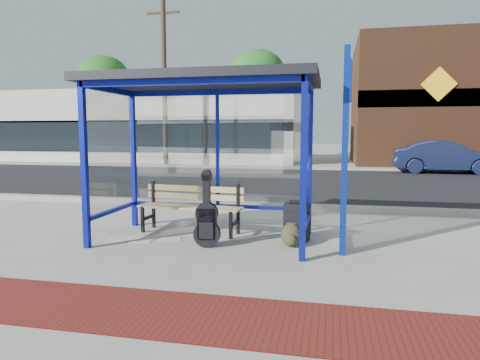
% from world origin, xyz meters
% --- Properties ---
extents(ground, '(120.00, 120.00, 0.00)m').
position_xyz_m(ground, '(0.00, 0.00, 0.00)').
color(ground, '#B2ADA0').
rests_on(ground, ground).
extents(brick_paver_strip, '(60.00, 1.00, 0.01)m').
position_xyz_m(brick_paver_strip, '(0.00, -2.60, 0.01)').
color(brick_paver_strip, maroon).
rests_on(brick_paver_strip, ground).
extents(curb_near, '(60.00, 0.25, 0.12)m').
position_xyz_m(curb_near, '(0.00, 2.90, 0.06)').
color(curb_near, gray).
rests_on(curb_near, ground).
extents(street_asphalt, '(60.00, 10.00, 0.00)m').
position_xyz_m(street_asphalt, '(0.00, 8.00, 0.00)').
color(street_asphalt, black).
rests_on(street_asphalt, ground).
extents(curb_far, '(60.00, 0.25, 0.12)m').
position_xyz_m(curb_far, '(0.00, 13.10, 0.06)').
color(curb_far, gray).
rests_on(curb_far, ground).
extents(far_sidewalk, '(60.00, 4.00, 0.01)m').
position_xyz_m(far_sidewalk, '(0.00, 15.00, 0.00)').
color(far_sidewalk, '#B2ADA0').
rests_on(far_sidewalk, ground).
extents(bus_shelter, '(3.30, 1.80, 2.42)m').
position_xyz_m(bus_shelter, '(0.00, 0.07, 2.07)').
color(bus_shelter, '#0D1696').
rests_on(bus_shelter, ground).
extents(storefront_white, '(18.00, 6.04, 4.00)m').
position_xyz_m(storefront_white, '(-9.00, 17.99, 2.00)').
color(storefront_white, silver).
rests_on(storefront_white, ground).
extents(storefront_brown, '(10.00, 7.08, 6.40)m').
position_xyz_m(storefront_brown, '(8.00, 18.49, 3.20)').
color(storefront_brown, '#59331E').
rests_on(storefront_brown, ground).
extents(tree_left, '(3.60, 3.60, 7.03)m').
position_xyz_m(tree_left, '(-14.00, 22.00, 5.45)').
color(tree_left, '#4C3826').
rests_on(tree_left, ground).
extents(tree_mid, '(3.60, 3.60, 7.03)m').
position_xyz_m(tree_mid, '(-3.00, 22.00, 5.45)').
color(tree_mid, '#4C3826').
rests_on(tree_mid, ground).
extents(utility_pole_west, '(1.60, 0.24, 8.00)m').
position_xyz_m(utility_pole_west, '(-6.00, 13.40, 4.11)').
color(utility_pole_west, '#4C3826').
rests_on(utility_pole_west, ground).
extents(bench, '(1.73, 0.57, 0.80)m').
position_xyz_m(bench, '(-0.37, 0.46, 0.45)').
color(bench, black).
rests_on(bench, ground).
extents(guitar_bag, '(0.39, 0.15, 1.04)m').
position_xyz_m(guitar_bag, '(0.14, -0.37, 0.38)').
color(guitar_bag, black).
rests_on(guitar_bag, ground).
extents(suitcase, '(0.39, 0.29, 0.62)m').
position_xyz_m(suitcase, '(1.35, 0.25, 0.29)').
color(suitcase, black).
rests_on(suitcase, ground).
extents(backpack, '(0.30, 0.27, 0.34)m').
position_xyz_m(backpack, '(1.30, -0.11, 0.16)').
color(backpack, '#31301B').
rests_on(backpack, ground).
extents(sign_post, '(0.11, 0.34, 2.71)m').
position_xyz_m(sign_post, '(2.01, -0.37, 1.52)').
color(sign_post, '#0D2795').
rests_on(sign_post, ground).
extents(newspaper_a, '(0.48, 0.42, 0.01)m').
position_xyz_m(newspaper_a, '(-1.26, -0.20, 0.00)').
color(newspaper_a, white).
rests_on(newspaper_a, ground).
extents(newspaper_b, '(0.36, 0.44, 0.01)m').
position_xyz_m(newspaper_b, '(-0.94, -0.16, 0.00)').
color(newspaper_b, white).
rests_on(newspaper_b, ground).
extents(newspaper_c, '(0.41, 0.37, 0.01)m').
position_xyz_m(newspaper_c, '(-0.54, -0.06, 0.00)').
color(newspaper_c, white).
rests_on(newspaper_c, ground).
extents(parked_car, '(4.03, 1.57, 1.31)m').
position_xyz_m(parked_car, '(6.31, 12.43, 0.65)').
color(parked_car, '#171F42').
rests_on(parked_car, ground).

